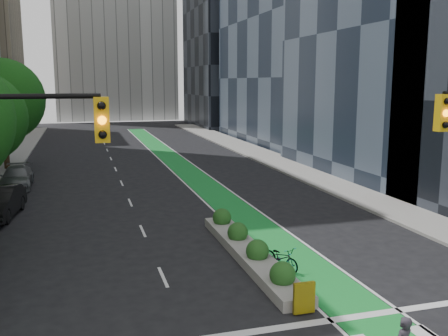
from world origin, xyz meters
TOP-DOWN VIEW (x-y plane):
  - sidewalk_right at (11.80, 25.00)m, footprint 3.60×90.00m
  - bike_lane_paint at (3.00, 30.00)m, footprint 2.20×70.00m
  - building_dark_end at (20.00, 68.00)m, footprint 14.00×18.00m
  - tree_far at (-11.00, 32.00)m, footprint 6.60×6.60m
  - median_planter at (1.20, 7.04)m, footprint 1.20×10.26m
  - bicycle at (2.00, 5.53)m, footprint 1.25×1.87m
  - parked_car_left_far at (-9.46, 24.46)m, footprint 2.04×4.91m

SIDE VIEW (x-z plane):
  - bike_lane_paint at x=3.00m, z-range 0.00..0.01m
  - sidewalk_right at x=11.80m, z-range 0.00..0.15m
  - median_planter at x=1.20m, z-range -0.18..0.92m
  - bicycle at x=2.00m, z-range 0.00..0.93m
  - parked_car_left_far at x=-9.46m, z-range 0.00..1.42m
  - tree_far at x=-11.00m, z-range 1.19..10.20m
  - building_dark_end at x=20.00m, z-range 0.00..28.00m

